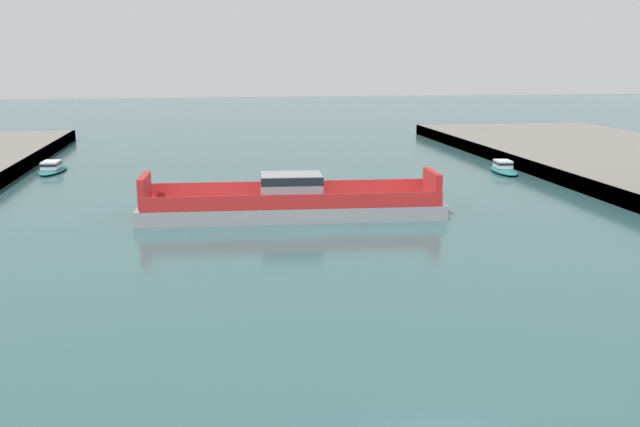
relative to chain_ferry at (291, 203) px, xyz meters
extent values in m
cube|color=#939399|center=(0.00, 0.00, -0.46)|extent=(23.20, 7.25, 1.10)
cube|color=red|center=(0.17, 2.89, 0.64)|extent=(21.95, 1.42, 1.10)
cube|color=red|center=(-0.17, -2.89, 0.64)|extent=(21.95, 1.42, 1.10)
cube|color=#939399|center=(0.00, 0.00, 1.16)|extent=(4.76, 3.51, 2.14)
cube|color=black|center=(0.00, 0.00, 1.88)|extent=(4.80, 3.55, 0.60)
cube|color=red|center=(10.93, -0.65, 1.19)|extent=(0.74, 4.15, 2.20)
cube|color=red|center=(-10.93, 0.65, 1.19)|extent=(0.74, 4.15, 2.20)
ellipsoid|color=#237075|center=(24.51, 16.93, -0.76)|extent=(2.75, 6.32, 0.50)
cube|color=silver|center=(24.55, 17.38, -0.12)|extent=(1.72, 2.28, 0.79)
cube|color=black|center=(24.55, 17.38, -0.02)|extent=(1.77, 2.35, 0.24)
ellipsoid|color=#237075|center=(-22.36, 25.46, -0.81)|extent=(2.70, 7.51, 0.41)
cube|color=silver|center=(-22.39, 24.90, -0.20)|extent=(1.76, 2.67, 0.81)
cube|color=black|center=(-22.39, 24.90, -0.10)|extent=(1.81, 2.74, 0.24)
camera|label=1|loc=(-6.40, -53.13, 10.91)|focal=40.16mm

